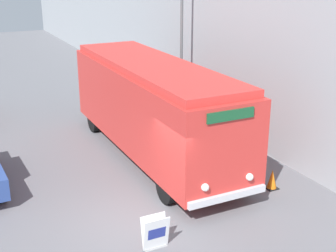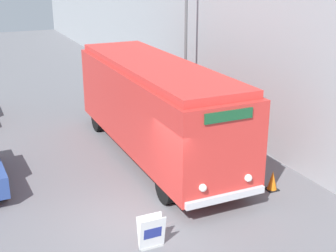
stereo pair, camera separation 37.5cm
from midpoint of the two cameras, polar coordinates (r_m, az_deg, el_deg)
ground_plane at (r=12.85m, az=-4.38°, el=-11.93°), size 80.00×80.00×0.00m
building_wall_right at (r=22.96m, az=0.53°, el=10.49°), size 0.30×60.00×6.27m
vintage_bus at (r=16.49m, az=-2.50°, el=2.62°), size 2.60×9.80×3.43m
sign_board at (r=11.72m, az=-2.49°, el=-12.89°), size 0.66×0.32×0.85m
streetlamp at (r=19.97m, az=1.13°, el=13.00°), size 0.36×0.36×6.96m
traffic_cone at (r=14.87m, az=11.86°, el=-6.39°), size 0.36×0.36×0.63m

